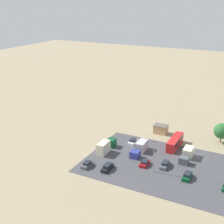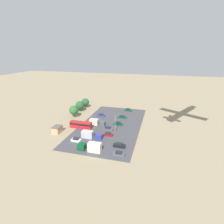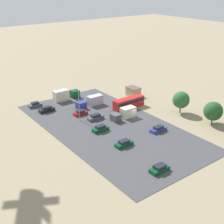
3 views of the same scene
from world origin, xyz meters
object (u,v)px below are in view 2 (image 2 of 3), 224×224
(parked_truck_1, at_px, (96,122))
(parked_car_1, at_px, (76,140))
(parked_car_8, at_px, (119,154))
(parked_car_6, at_px, (128,110))
(parked_car_3, at_px, (101,115))
(parked_car_4, at_px, (118,124))
(parked_car_0, at_px, (122,117))
(parked_car_2, at_px, (108,134))
(parked_car_5, at_px, (119,145))
(parked_car_7, at_px, (108,129))
(parked_truck_0, at_px, (91,135))
(bus, at_px, (81,125))
(shed_building, at_px, (57,129))
(parked_truck_2, at_px, (91,147))

(parked_truck_1, bearing_deg, parked_car_1, -6.83)
(parked_car_8, bearing_deg, parked_car_6, 6.81)
(parked_car_3, relative_size, parked_car_4, 1.04)
(parked_car_0, xyz_separation_m, parked_car_1, (30.14, -12.37, 0.01))
(parked_car_2, xyz_separation_m, parked_car_5, (7.97, 6.81, 0.10))
(parked_car_6, height_order, parked_car_7, parked_car_7)
(parked_car_1, xyz_separation_m, parked_truck_0, (-4.24, 4.61, 0.73))
(parked_car_1, height_order, parked_car_8, parked_car_8)
(parked_car_3, xyz_separation_m, parked_truck_1, (11.82, 1.66, 0.70))
(parked_car_7, bearing_deg, parked_car_1, -34.35)
(parked_car_1, bearing_deg, parked_car_2, 127.03)
(parked_car_3, bearing_deg, parked_car_8, 27.98)
(parked_car_0, bearing_deg, parked_car_5, 10.38)
(parked_car_6, relative_size, parked_truck_0, 0.49)
(parked_car_6, bearing_deg, parked_car_1, -17.18)
(parked_car_3, height_order, parked_car_4, parked_car_4)
(parked_car_7, xyz_separation_m, parked_truck_1, (-4.07, -7.20, 0.66))
(parked_car_5, bearing_deg, parked_truck_0, 73.59)
(parked_car_2, bearing_deg, bus, 74.43)
(parked_car_1, relative_size, parked_truck_1, 0.53)
(parked_car_5, height_order, parked_truck_1, parked_truck_1)
(parked_truck_0, bearing_deg, parked_car_2, 122.45)
(parked_car_6, bearing_deg, parked_car_5, 6.19)
(parked_car_5, height_order, parked_truck_0, parked_truck_0)
(shed_building, height_order, bus, bus)
(parked_car_7, distance_m, parked_car_8, 21.26)
(parked_car_3, distance_m, parked_car_4, 14.97)
(bus, bearing_deg, parked_car_3, 166.15)
(parked_car_1, bearing_deg, parked_truck_1, 173.17)
(shed_building, bearing_deg, bus, 132.28)
(bus, relative_size, parked_car_3, 2.32)
(bus, relative_size, parked_car_8, 2.58)
(parked_car_1, height_order, parked_car_3, parked_car_1)
(parked_car_7, relative_size, parked_car_8, 1.16)
(parked_car_2, xyz_separation_m, parked_car_4, (-12.14, 1.35, 0.09))
(parked_car_4, distance_m, parked_truck_1, 10.62)
(parked_car_3, height_order, parked_car_5, parked_car_5)
(parked_car_0, relative_size, parked_car_3, 0.98)
(bus, height_order, parked_car_4, bus)
(parked_car_8, distance_m, parked_truck_1, 28.53)
(bus, height_order, parked_truck_2, parked_truck_2)
(parked_car_2, height_order, parked_truck_1, parked_truck_1)
(bus, distance_m, parked_truck_0, 11.71)
(parked_car_3, relative_size, parked_truck_0, 0.52)
(parked_car_3, xyz_separation_m, parked_car_4, (9.08, 11.91, 0.07))
(parked_car_0, bearing_deg, parked_truck_1, -39.50)
(shed_building, height_order, parked_truck_0, parked_truck_0)
(parked_car_8, bearing_deg, bus, 52.03)
(parked_car_0, distance_m, parked_car_4, 9.69)
(parked_truck_0, bearing_deg, parked_car_0, 163.32)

